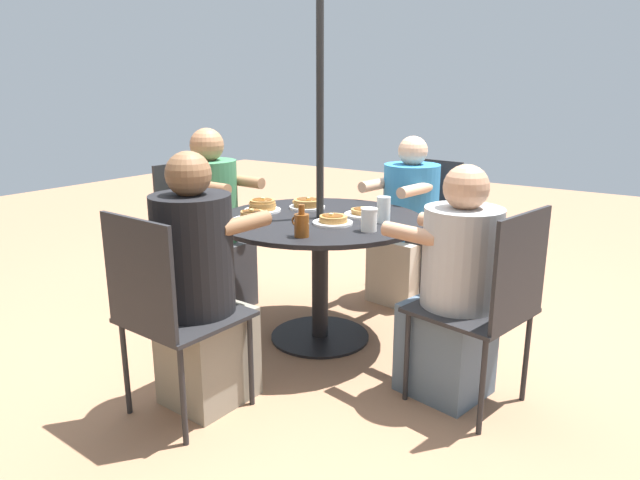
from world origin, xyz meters
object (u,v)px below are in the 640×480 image
patio_chair_east (490,299)px  patio_chair_west (195,224)px  patio_table (320,243)px  diner_east (454,295)px  pancake_plate_e (333,220)px  pancake_plate_c (252,217)px  diner_north (200,294)px  diner_west (214,227)px  pancake_plate_b (363,213)px  drinking_glass_a (384,210)px  coffee_cup (369,220)px  pancake_plate_d (307,204)px  diner_south (407,228)px  patio_chair_north (167,306)px  pancake_plate_a (263,206)px  syrup_bottle (301,224)px  patio_chair_south (422,219)px

patio_chair_east → patio_chair_west: 2.09m
patio_table → diner_east: size_ratio=1.05×
pancake_plate_e → pancake_plate_c: bearing=25.7°
diner_north → diner_west: size_ratio=1.00×
patio_table → pancake_plate_c: size_ratio=5.43×
diner_east → pancake_plate_b: 0.80m
drinking_glass_a → patio_chair_east: bearing=156.8°
pancake_plate_b → coffee_cup: coffee_cup is taller
pancake_plate_c → pancake_plate_d: bearing=-96.2°
diner_south → pancake_plate_c: size_ratio=5.23×
patio_chair_west → coffee_cup: patio_chair_west is taller
patio_chair_north → diner_north: (-0.01, -0.18, 0.00)m
pancake_plate_c → diner_north: bearing=109.7°
pancake_plate_a → syrup_bottle: (-0.53, 0.33, 0.03)m
patio_chair_south → pancake_plate_e: size_ratio=4.38×
drinking_glass_a → patio_table: bearing=16.5°
patio_chair_east → pancake_plate_e: 0.92m
diner_east → patio_chair_south: 1.40m
pancake_plate_b → patio_table: bearing=46.8°
drinking_glass_a → diner_west: bearing=2.7°
pancake_plate_a → drinking_glass_a: (-0.71, -0.15, 0.04)m
patio_table → drinking_glass_a: size_ratio=8.31×
syrup_bottle → patio_chair_north: bearing=72.4°
diner_west → pancake_plate_a: diner_west is taller
coffee_cup → diner_east: bearing=173.2°
patio_chair_north → pancake_plate_c: size_ratio=4.38×
diner_east → syrup_bottle: 0.78m
pancake_plate_a → pancake_plate_b: size_ratio=1.00×
diner_east → syrup_bottle: (0.69, 0.22, 0.28)m
diner_north → patio_table: bearing=90.0°
pancake_plate_d → drinking_glass_a: size_ratio=1.53×
syrup_bottle → drinking_glass_a: syrup_bottle is taller
patio_chair_west → pancake_plate_b: size_ratio=4.38×
patio_chair_west → drinking_glass_a: (-1.39, -0.05, 0.26)m
patio_chair_north → patio_chair_west: size_ratio=1.00×
diner_north → pancake_plate_d: bearing=101.8°
pancake_plate_b → pancake_plate_d: pancake_plate_d is taller
patio_chair_north → diner_west: diner_west is taller
patio_chair_east → patio_table: bearing=90.0°
pancake_plate_e → diner_west: bearing=-7.1°
diner_east → pancake_plate_c: 1.14m
drinking_glass_a → syrup_bottle: bearing=69.9°
patio_chair_south → patio_table: bearing=90.0°
diner_north → pancake_plate_d: 1.07m
coffee_cup → drinking_glass_a: size_ratio=0.84×
patio_chair_north → drinking_glass_a: 1.24m
diner_west → pancake_plate_e: 1.04m
patio_chair_south → diner_west: (1.01, 1.00, 0.00)m
patio_chair_east → pancake_plate_a: patio_chair_east is taller
pancake_plate_e → drinking_glass_a: 0.27m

